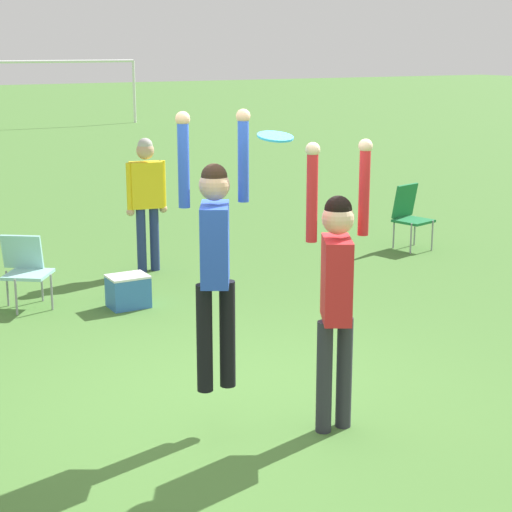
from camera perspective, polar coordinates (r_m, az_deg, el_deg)
ground_plane at (r=7.02m, az=-1.28°, el=-10.13°), size 120.00×120.00×0.00m
person_jumping at (r=6.20m, az=-2.75°, el=0.64°), size 0.58×0.47×2.08m
person_defending at (r=6.30m, az=5.39°, el=-1.65°), size 0.56×0.45×2.20m
frisbee at (r=5.84m, az=1.29°, el=7.97°), size 0.25×0.25×0.06m
camping_chair_2 at (r=12.48m, az=10.18°, el=2.92°), size 0.55×0.60×0.92m
camping_chair_3 at (r=9.87m, az=-15.11°, el=-0.62°), size 0.64×0.71×0.80m
person_spectator_near at (r=11.01m, az=-7.31°, el=4.24°), size 0.56×0.27×1.73m
cooler_box at (r=9.67m, az=-8.52°, el=-2.33°), size 0.44×0.34×0.37m
soccer_goal at (r=32.06m, az=-14.12°, el=11.64°), size 7.10×0.10×2.35m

